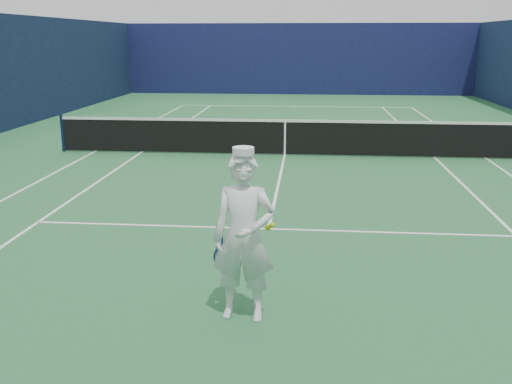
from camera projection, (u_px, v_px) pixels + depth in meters
ground at (285, 155)px, 15.93m from camera, size 80.00×80.00×0.00m
court_markings at (285, 155)px, 15.93m from camera, size 11.03×23.83×0.01m
windscreen_fence at (286, 83)px, 15.41m from camera, size 20.12×36.12×4.00m
tennis_net at (285, 136)px, 15.79m from camera, size 12.88×0.09×1.07m
tennis_player at (244, 237)px, 6.46m from camera, size 0.79×0.53×2.02m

